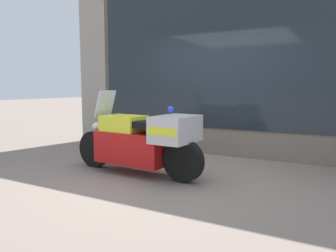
% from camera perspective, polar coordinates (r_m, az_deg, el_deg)
% --- Properties ---
extents(ground_plane, '(60.00, 60.00, 0.00)m').
position_cam_1_polar(ground_plane, '(5.14, 0.16, -8.56)').
color(ground_plane, gray).
extents(shop_building, '(6.91, 0.55, 4.15)m').
position_cam_1_polar(shop_building, '(6.95, 5.51, 12.72)').
color(shop_building, '#6B6056').
rests_on(shop_building, ground).
extents(window_display, '(5.69, 0.30, 2.09)m').
position_cam_1_polar(window_display, '(6.76, 10.88, -0.73)').
color(window_display, slate).
rests_on(window_display, ground).
extents(paramedic_motorcycle, '(2.35, 0.77, 1.31)m').
position_cam_1_polar(paramedic_motorcycle, '(5.06, -4.47, -2.43)').
color(paramedic_motorcycle, black).
rests_on(paramedic_motorcycle, ground).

